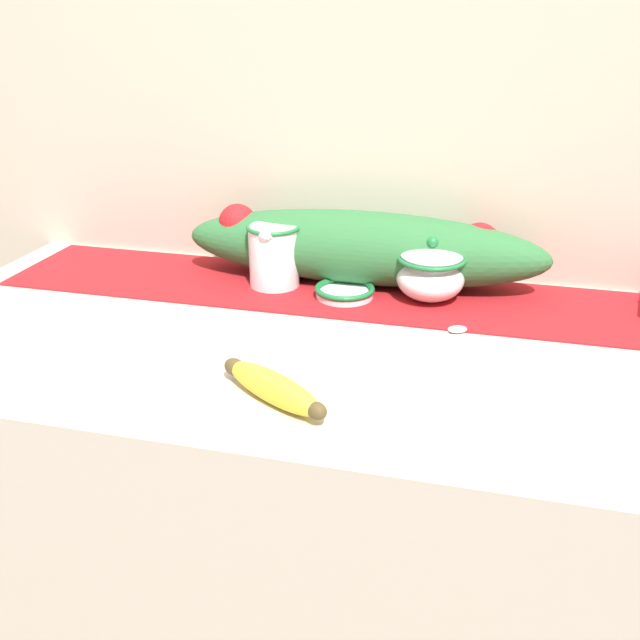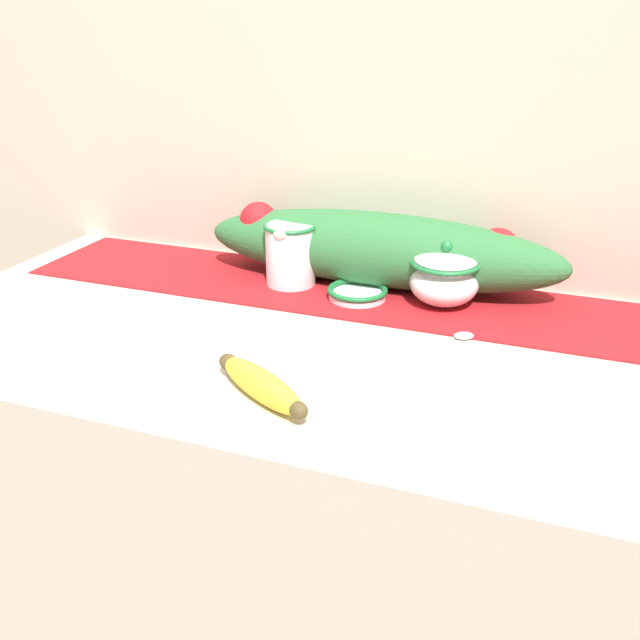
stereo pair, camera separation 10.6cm
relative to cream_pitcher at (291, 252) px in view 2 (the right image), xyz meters
name	(u,v)px [view 2 (the right image)]	position (x,y,z in m)	size (l,w,h in m)	color
countertop	(331,568)	(0.15, -0.20, -0.53)	(1.43, 0.67, 0.93)	beige
back_wall	(398,130)	(0.15, 0.15, 0.21)	(2.23, 0.04, 2.40)	beige
table_runner	(369,295)	(0.15, 0.00, -0.06)	(1.32, 0.25, 0.00)	#A8191E
cream_pitcher	(291,252)	(0.00, 0.00, 0.00)	(0.10, 0.12, 0.12)	white
sugar_bowl	(445,276)	(0.29, 0.00, -0.01)	(0.12, 0.12, 0.11)	white
small_dish	(357,293)	(0.14, -0.03, -0.05)	(0.11, 0.11, 0.02)	white
banana	(261,384)	(0.13, -0.41, -0.04)	(0.18, 0.13, 0.04)	yellow
spoon	(454,337)	(0.33, -0.13, -0.06)	(0.16, 0.09, 0.01)	silver
poinsettia_garland	(379,248)	(0.15, 0.05, 0.01)	(0.68, 0.15, 0.14)	#2D6B38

